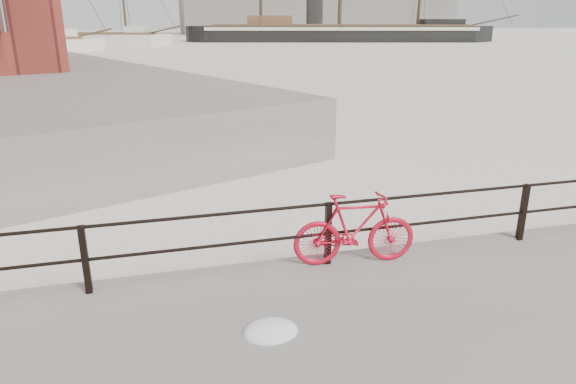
{
  "coord_description": "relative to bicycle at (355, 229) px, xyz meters",
  "views": [
    {
      "loc": [
        -5.96,
        -6.97,
        3.97
      ],
      "look_at": [
        -3.69,
        1.5,
        1.0
      ],
      "focal_mm": 32.0,
      "sensor_mm": 36.0,
      "label": 1
    }
  ],
  "objects": [
    {
      "name": "ground",
      "position": [
        3.1,
        0.25,
        -0.92
      ],
      "size": [
        400.0,
        400.0,
        0.0
      ],
      "primitive_type": "plane",
      "color": "white",
      "rests_on": "ground"
    },
    {
      "name": "barque_black",
      "position": [
        31.6,
        85.82,
        -0.92
      ],
      "size": [
        66.03,
        36.6,
        35.35
      ],
      "primitive_type": null,
      "rotation": [
        0.0,
        0.0,
        -0.27
      ],
      "color": "black",
      "rests_on": "ground"
    },
    {
      "name": "industrial_east",
      "position": [
        81.1,
        150.25,
        6.08
      ],
      "size": [
        20.0,
        16.0,
        14.0
      ],
      "primitive_type": "cube",
      "color": "gray",
      "rests_on": "ground"
    },
    {
      "name": "bicycle",
      "position": [
        0.0,
        0.0,
        0.0
      ],
      "size": [
        1.91,
        0.51,
        1.14
      ],
      "primitive_type": "imported",
      "rotation": [
        0.0,
        0.0,
        -0.12
      ],
      "color": "red",
      "rests_on": "promenade"
    },
    {
      "name": "guardrail",
      "position": [
        3.1,
        0.1,
        -0.07
      ],
      "size": [
        28.0,
        0.1,
        1.0
      ],
      "primitive_type": null,
      "color": "black",
      "rests_on": "promenade"
    },
    {
      "name": "schooner_mid",
      "position": [
        -11.97,
        81.31,
        -0.92
      ],
      "size": [
        30.96,
        18.49,
        20.82
      ],
      "primitive_type": null,
      "rotation": [
        0.0,
        0.0,
        -0.23
      ],
      "color": "beige",
      "rests_on": "ground"
    }
  ]
}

